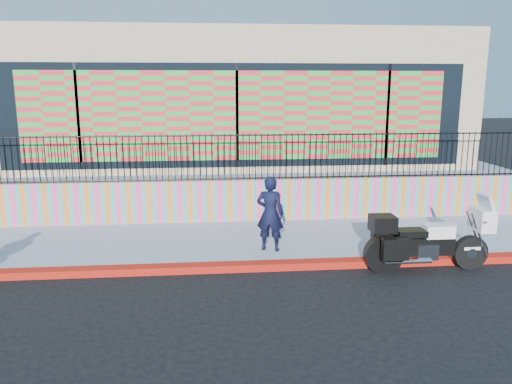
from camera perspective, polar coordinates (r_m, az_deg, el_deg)
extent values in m
plane|color=black|center=(10.24, -0.73, -8.88)|extent=(90.00, 90.00, 0.00)
cube|color=#A1120B|center=(10.21, -0.73, -8.49)|extent=(16.00, 0.30, 0.15)
cube|color=#9197AE|center=(11.77, -1.38, -5.67)|extent=(16.00, 3.00, 0.15)
cube|color=#FF4384|center=(13.14, -1.88, -0.95)|extent=(16.00, 0.20, 1.10)
cube|color=#9197AE|center=(18.15, -2.87, 2.45)|extent=(16.00, 10.00, 1.25)
cube|color=tan|center=(17.70, -2.93, 10.75)|extent=(14.00, 8.00, 4.00)
cube|color=black|center=(13.70, -2.17, 8.68)|extent=(12.60, 0.04, 2.80)
cube|color=red|center=(13.67, -2.17, 8.68)|extent=(11.48, 0.02, 2.40)
cylinder|color=black|center=(11.06, 23.27, -6.37)|extent=(0.70, 0.15, 0.70)
cylinder|color=black|center=(10.33, 14.37, -7.01)|extent=(0.70, 0.15, 0.70)
cube|color=black|center=(10.61, 19.04, -5.77)|extent=(1.01, 0.30, 0.36)
cube|color=silver|center=(10.62, 18.74, -6.34)|extent=(0.42, 0.36, 0.32)
cube|color=white|center=(10.60, 20.09, -4.18)|extent=(0.58, 0.34, 0.25)
cube|color=black|center=(10.38, 17.27, -4.44)|extent=(0.58, 0.36, 0.13)
cube|color=white|center=(10.96, 24.45, -2.86)|extent=(0.32, 0.55, 0.45)
cube|color=silver|center=(10.91, 24.80, -1.13)|extent=(0.19, 0.49, 0.36)
cube|color=black|center=(10.12, 14.28, -3.51)|extent=(0.47, 0.45, 0.32)
cube|color=black|center=(10.01, 15.62, -6.29)|extent=(0.51, 0.19, 0.42)
cube|color=black|center=(10.58, 14.40, -5.23)|extent=(0.51, 0.19, 0.42)
cube|color=white|center=(11.03, 23.31, -5.84)|extent=(0.34, 0.17, 0.06)
imported|color=black|center=(10.72, 1.62, -2.48)|extent=(0.69, 0.57, 1.64)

